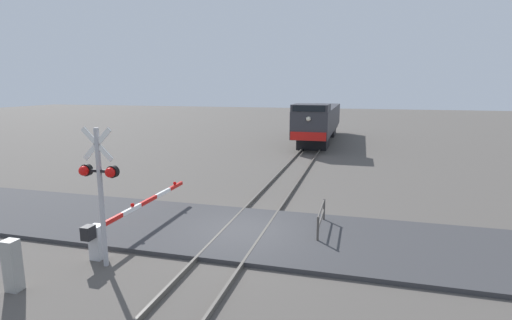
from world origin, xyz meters
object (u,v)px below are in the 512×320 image
object	(u,v)px
crossing_signal	(99,182)
utility_cabinet	(12,266)
locomotive	(319,121)
crossing_gate	(115,225)
guard_railing	(321,216)

from	to	relation	value
crossing_signal	utility_cabinet	xyz separation A→B (m)	(-1.37, -1.80, -1.83)
locomotive	crossing_signal	world-z (taller)	crossing_signal
crossing_gate	locomotive	bearing A→B (deg)	82.15
guard_railing	crossing_gate	bearing A→B (deg)	-154.79
locomotive	crossing_signal	bearing A→B (deg)	-96.44
crossing_gate	guard_railing	xyz separation A→B (m)	(6.27, 2.95, -0.12)
crossing_signal	crossing_gate	size ratio (longest dim) A/B	0.64
locomotive	crossing_signal	xyz separation A→B (m)	(-3.13, -27.75, 0.56)
locomotive	guard_railing	world-z (taller)	locomotive
crossing_gate	guard_railing	world-z (taller)	crossing_gate
utility_cabinet	guard_railing	distance (m)	9.32
utility_cabinet	guard_railing	xyz separation A→B (m)	(7.12, 6.02, -0.07)
utility_cabinet	crossing_gate	bearing A→B (deg)	74.52
locomotive	crossing_gate	world-z (taller)	locomotive
locomotive	crossing_signal	distance (m)	27.93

